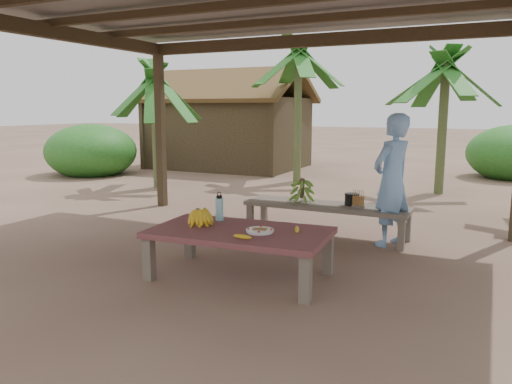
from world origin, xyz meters
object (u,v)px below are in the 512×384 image
at_px(ripe_banana_bunch, 198,216).
at_px(water_flask, 219,208).
at_px(cooking_pot, 352,200).
at_px(bench, 326,208).
at_px(woman, 392,180).
at_px(work_table, 240,236).
at_px(plate, 260,231).

relative_size(ripe_banana_bunch, water_flask, 0.98).
xyz_separation_m(water_flask, cooking_pot, (1.03, 1.72, -0.11)).
distance_m(bench, water_flask, 1.81).
bearing_deg(woman, work_table, -3.96).
xyz_separation_m(bench, ripe_banana_bunch, (-0.82, -1.92, 0.20)).
relative_size(work_table, bench, 0.84).
xyz_separation_m(bench, plate, (-0.07, -1.96, 0.12)).
relative_size(bench, cooking_pot, 12.34).
bearing_deg(work_table, woman, 54.89).
xyz_separation_m(ripe_banana_bunch, woman, (1.67, 1.88, 0.24)).
bearing_deg(work_table, plate, -7.81).
bearing_deg(cooking_pot, ripe_banana_bunch, -119.77).
height_order(ripe_banana_bunch, water_flask, water_flask).
height_order(plate, water_flask, water_flask).
bearing_deg(ripe_banana_bunch, bench, 66.99).
xyz_separation_m(work_table, ripe_banana_bunch, (-0.51, 0.02, 0.16)).
xyz_separation_m(plate, cooking_pot, (0.40, 2.03, 0.01)).
xyz_separation_m(water_flask, woman, (1.56, 1.61, 0.20)).
bearing_deg(woman, plate, 1.67).
bearing_deg(work_table, water_flask, 140.36).
distance_m(cooking_pot, woman, 0.62).
relative_size(plate, water_flask, 0.87).
bearing_deg(bench, plate, -91.78).
height_order(work_table, woman, woman).
height_order(ripe_banana_bunch, cooking_pot, ripe_banana_bunch).
height_order(water_flask, woman, woman).
height_order(work_table, water_flask, water_flask).
bearing_deg(ripe_banana_bunch, water_flask, 68.47).
relative_size(work_table, plate, 6.65).
relative_size(bench, ripe_banana_bunch, 7.05).
relative_size(work_table, cooking_pot, 10.42).
height_order(water_flask, cooking_pot, water_flask).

